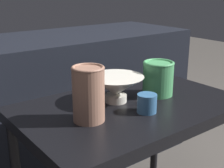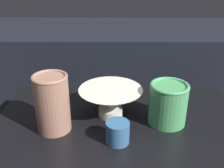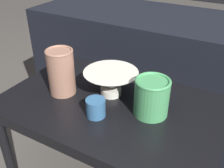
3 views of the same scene
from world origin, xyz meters
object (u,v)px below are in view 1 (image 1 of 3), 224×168
vase_textured_left (88,93)px  vase_colorful_right (158,78)px  cup (147,103)px  bowl (116,86)px

vase_textured_left → vase_colorful_right: bearing=6.7°
vase_colorful_right → cup: vase_colorful_right is taller
cup → vase_colorful_right: bearing=33.5°
vase_textured_left → vase_colorful_right: vase_textured_left is taller
vase_textured_left → vase_colorful_right: 0.34m
vase_colorful_right → cup: (-0.15, -0.10, -0.04)m
vase_colorful_right → vase_textured_left: bearing=-173.3°
bowl → vase_textured_left: size_ratio=1.16×
vase_colorful_right → cup: bearing=-146.5°
bowl → cup: size_ratio=3.08×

